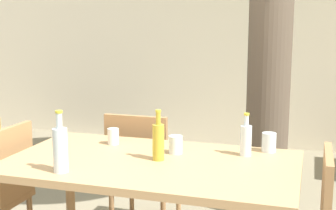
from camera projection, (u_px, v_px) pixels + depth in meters
The scene contains 9 objects.
cafe_building_wall at pixel (245, 31), 5.58m from camera, with size 10.00×0.08×2.80m.
dining_table_front at pixel (151, 175), 2.51m from camera, with size 1.55×0.88×0.78m.
patio_chair_2 at pixel (142, 167), 3.27m from camera, with size 0.44×0.44×0.89m.
water_bottle_0 at pixel (246, 139), 2.57m from camera, with size 0.06×0.06×0.24m.
oil_cruet_1 at pixel (158, 141), 2.49m from camera, with size 0.06×0.06×0.27m.
water_bottle_2 at pixel (60, 148), 2.28m from camera, with size 0.07×0.07×0.31m.
drinking_glass_0 at pixel (269, 142), 2.65m from camera, with size 0.08×0.08×0.11m.
drinking_glass_1 at pixel (176, 145), 2.62m from camera, with size 0.08×0.08×0.10m.
drinking_glass_2 at pixel (113, 136), 2.82m from camera, with size 0.07×0.07×0.10m.
Camera 1 is at (0.80, -2.27, 1.51)m, focal length 50.00 mm.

